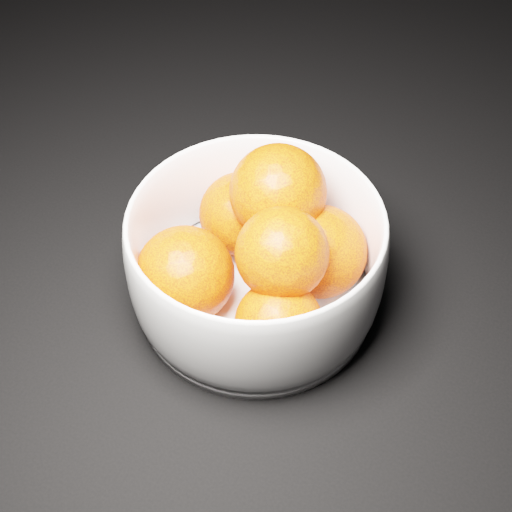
% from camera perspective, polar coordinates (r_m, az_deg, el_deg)
% --- Properties ---
extents(bowl, '(0.19, 0.19, 0.09)m').
position_cam_1_polar(bowl, '(0.53, 0.00, -0.34)').
color(bowl, white).
rests_on(bowl, ground).
extents(orange_pile, '(0.15, 0.15, 0.11)m').
position_cam_1_polar(orange_pile, '(0.52, 0.46, 0.73)').
color(orange_pile, '#EC3C07').
rests_on(orange_pile, bowl).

